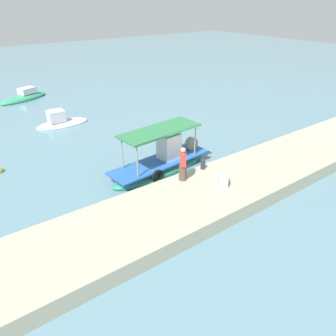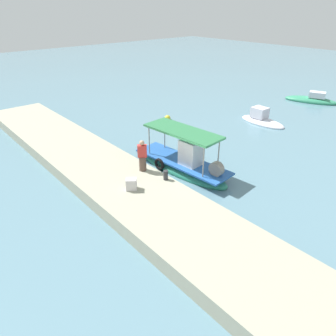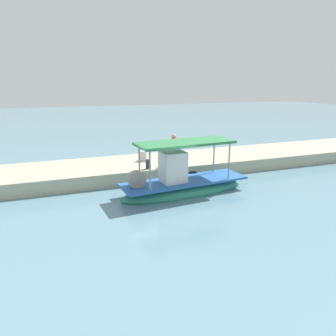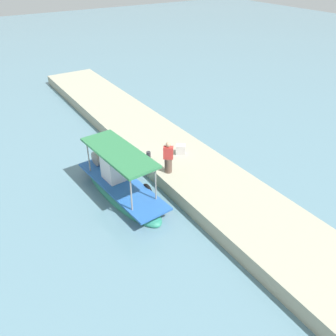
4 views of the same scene
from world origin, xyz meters
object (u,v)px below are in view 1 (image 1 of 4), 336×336
(main_fishing_boat, at_px, (162,163))
(mooring_bollard, at_px, (203,164))
(moored_boat_mid, at_px, (61,122))
(cargo_crate, at_px, (223,180))
(moored_boat_near, at_px, (24,97))
(fisherman_near_bollard, at_px, (183,165))

(main_fishing_boat, xyz_separation_m, mooring_bollard, (1.05, -2.24, 0.53))
(moored_boat_mid, bearing_deg, cargo_crate, -80.36)
(mooring_bollard, height_order, moored_boat_near, mooring_bollard)
(main_fishing_boat, relative_size, cargo_crate, 11.49)
(main_fishing_boat, bearing_deg, mooring_bollard, -64.90)
(cargo_crate, height_order, moored_boat_near, cargo_crate)
(cargo_crate, relative_size, moored_boat_near, 0.11)
(mooring_bollard, relative_size, moored_boat_near, 0.10)
(main_fishing_boat, height_order, cargo_crate, main_fishing_boat)
(main_fishing_boat, bearing_deg, cargo_crate, -80.60)
(fisherman_near_bollard, height_order, mooring_bollard, fisherman_near_bollard)
(moored_boat_near, height_order, moored_boat_mid, moored_boat_mid)
(cargo_crate, distance_m, moored_boat_mid, 15.04)
(main_fishing_boat, relative_size, moored_boat_mid, 1.63)
(fisherman_near_bollard, distance_m, moored_boat_near, 22.24)
(mooring_bollard, bearing_deg, main_fishing_boat, 115.10)
(mooring_bollard, distance_m, moored_boat_near, 22.11)
(moored_boat_near, bearing_deg, moored_boat_mid, -88.17)
(mooring_bollard, xyz_separation_m, cargo_crate, (-0.37, -1.86, 0.03))
(fisherman_near_bollard, bearing_deg, mooring_bollard, 9.75)
(main_fishing_boat, height_order, moored_boat_near, main_fishing_boat)
(main_fishing_boat, bearing_deg, moored_boat_mid, 99.73)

